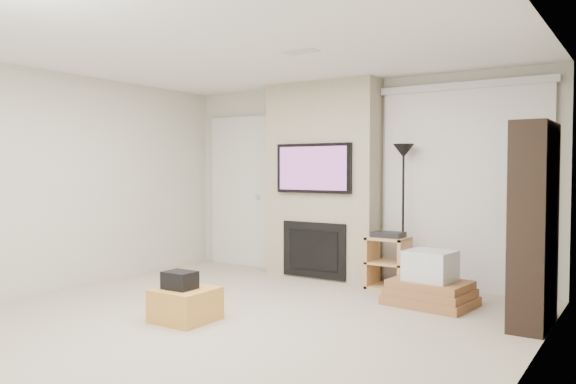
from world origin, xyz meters
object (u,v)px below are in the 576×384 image
Objects in this scene: ottoman at (186,305)px; av_stand at (388,259)px; box_stack at (430,284)px; floor_lamp at (403,175)px; bookshelf at (534,225)px.

ottoman is 2.54m from av_stand.
floor_lamp is at bearing 129.82° from box_stack.
ottoman is 3.20m from bookshelf.
av_stand is at bearing 155.63° from bookshelf.
ottoman is 2.96m from floor_lamp.
ottoman is at bearing -113.26° from av_stand.
bookshelf is (1.58, -0.92, -0.43)m from floor_lamp.
ottoman is 0.55× the size of box_stack.
bookshelf reaches higher than floor_lamp.
floor_lamp is at bearing 149.72° from bookshelf.
bookshelf is at bearing -24.37° from av_stand.
bookshelf is (1.01, -0.24, 0.69)m from box_stack.
ottoman is 2.46m from box_stack.
ottoman is at bearing -114.25° from floor_lamp.
box_stack reaches higher than ottoman.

